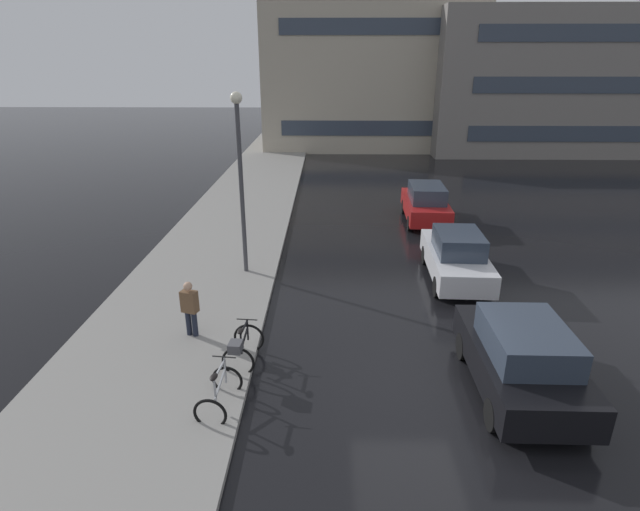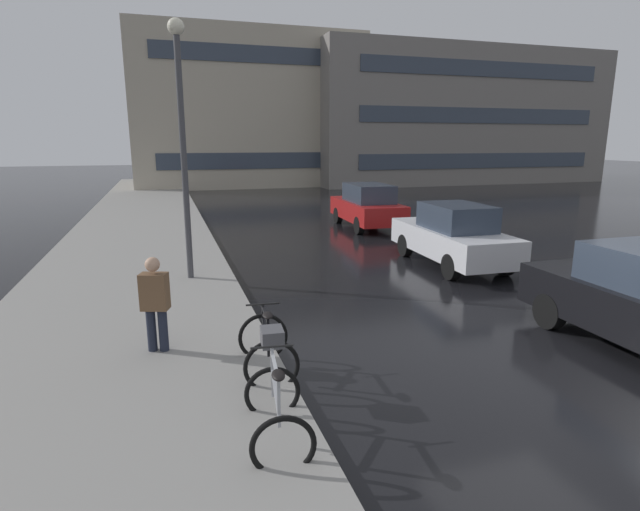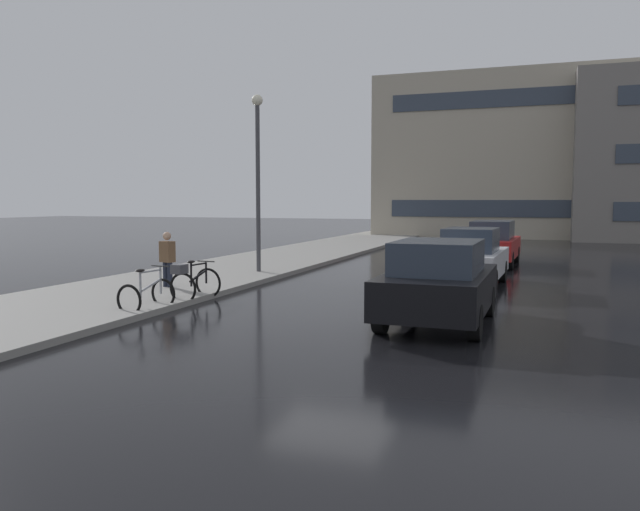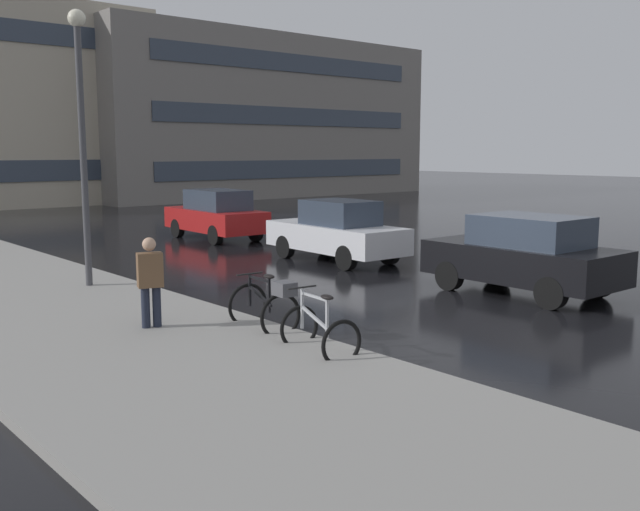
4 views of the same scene
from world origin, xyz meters
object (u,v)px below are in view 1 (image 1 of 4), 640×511
at_px(streetlamp, 240,166).
at_px(bicycle_second, 242,348).
at_px(car_white, 456,257).
at_px(pedestrian, 190,308).
at_px(bicycle_nearest, 219,394).
at_px(car_red, 426,203).
at_px(car_black, 521,358).

bearing_deg(streetlamp, bicycle_second, -81.98).
relative_size(bicycle_second, car_white, 0.32).
height_order(car_white, pedestrian, car_white).
distance_m(bicycle_nearest, pedestrian, 3.07).
bearing_deg(bicycle_nearest, bicycle_second, 81.93).
relative_size(car_white, pedestrian, 2.68).
bearing_deg(pedestrian, car_white, 27.09).
height_order(car_red, pedestrian, car_red).
bearing_deg(pedestrian, streetlamp, 80.31).
height_order(pedestrian, streetlamp, streetlamp).
xyz_separation_m(car_black, car_white, (0.03, 5.90, -0.03)).
bearing_deg(car_red, car_black, -90.83).
bearing_deg(car_black, car_white, 89.73).
height_order(bicycle_nearest, car_white, car_white).
distance_m(car_black, streetlamp, 9.65).
xyz_separation_m(car_black, streetlamp, (-6.82, 6.23, 2.79)).
bearing_deg(pedestrian, car_black, -15.05).
distance_m(car_black, car_white, 5.90).
relative_size(bicycle_nearest, car_red, 0.29).
distance_m(bicycle_nearest, car_white, 9.16).
bearing_deg(car_white, streetlamp, 177.22).
distance_m(car_red, pedestrian, 12.76).
xyz_separation_m(bicycle_second, car_red, (6.24, 11.36, 0.34)).
xyz_separation_m(bicycle_second, car_black, (6.06, -0.83, 0.33)).
xyz_separation_m(car_red, pedestrian, (-7.72, -10.16, 0.06)).
bearing_deg(car_white, pedestrian, -152.91).
height_order(bicycle_nearest, car_black, car_black).
xyz_separation_m(bicycle_nearest, streetlamp, (-0.54, 6.95, 3.25)).
bearing_deg(bicycle_second, car_white, 39.77).
height_order(car_white, streetlamp, streetlamp).
xyz_separation_m(car_red, streetlamp, (-7.00, -5.96, 2.79)).
relative_size(car_black, car_white, 0.93).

